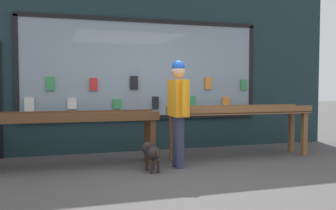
# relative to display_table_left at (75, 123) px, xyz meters

# --- Properties ---
(ground_plane) EXTENTS (40.00, 40.00, 0.00)m
(ground_plane) POSITION_rel_display_table_left_xyz_m (1.47, -1.18, -0.71)
(ground_plane) COLOR #474444
(shopfront_facade) EXTENTS (8.23, 0.29, 3.56)m
(shopfront_facade) POSITION_rel_display_table_left_xyz_m (1.43, 1.21, 1.05)
(shopfront_facade) COLOR #192D33
(shopfront_facade) RESTS_ON ground_plane
(display_table_left) EXTENTS (2.67, 0.68, 0.89)m
(display_table_left) POSITION_rel_display_table_left_xyz_m (0.00, 0.00, 0.00)
(display_table_left) COLOR brown
(display_table_left) RESTS_ON ground_plane
(display_table_right) EXTENTS (2.67, 0.67, 0.94)m
(display_table_right) POSITION_rel_display_table_left_xyz_m (2.94, -0.00, 0.04)
(display_table_right) COLOR brown
(display_table_right) RESTS_ON ground_plane
(person_browsing) EXTENTS (0.23, 0.67, 1.70)m
(person_browsing) POSITION_rel_display_table_left_xyz_m (1.57, -0.52, 0.29)
(person_browsing) COLOR #2D334C
(person_browsing) RESTS_ON ground_plane
(small_dog) EXTENTS (0.25, 0.57, 0.43)m
(small_dog) POSITION_rel_display_table_left_xyz_m (1.09, -0.66, -0.42)
(small_dog) COLOR black
(small_dog) RESTS_ON ground_plane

